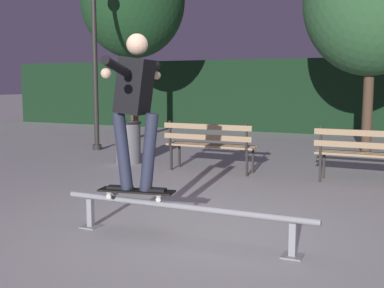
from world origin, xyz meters
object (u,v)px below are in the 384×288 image
(skateboard, at_px, (136,191))
(lamp_post_left, at_px, (94,40))
(skateboarder, at_px, (135,99))
(tree_far_left, at_px, (133,1))
(trash_can, at_px, (128,142))
(grind_rail, at_px, (182,212))
(tree_behind_benches, at_px, (372,1))
(park_bench_leftmost, at_px, (210,141))
(park_bench_left_center, at_px, (370,150))

(skateboard, bearing_deg, lamp_post_left, 128.94)
(skateboarder, height_order, tree_far_left, tree_far_left)
(lamp_post_left, xyz_separation_m, trash_can, (1.65, -1.31, -2.07))
(grind_rail, height_order, tree_far_left, tree_far_left)
(grind_rail, bearing_deg, trash_can, 128.18)
(skateboard, distance_m, lamp_post_left, 6.78)
(grind_rail, xyz_separation_m, skateboarder, (-0.51, 0.00, 1.09))
(grind_rail, distance_m, tree_behind_benches, 7.92)
(park_bench_leftmost, relative_size, tree_behind_benches, 0.33)
(skateboard, height_order, tree_behind_benches, tree_behind_benches)
(tree_behind_benches, bearing_deg, skateboard, -102.52)
(park_bench_leftmost, bearing_deg, skateboard, -79.75)
(grind_rail, distance_m, skateboard, 0.54)
(skateboarder, bearing_deg, grind_rail, -0.05)
(grind_rail, distance_m, lamp_post_left, 7.15)
(tree_behind_benches, bearing_deg, trash_can, -138.78)
(grind_rail, height_order, tree_behind_benches, tree_behind_benches)
(skateboarder, height_order, tree_behind_benches, tree_behind_benches)
(skateboard, bearing_deg, tree_behind_benches, 77.48)
(park_bench_leftmost, xyz_separation_m, trash_can, (-1.78, 0.23, -0.12))
(lamp_post_left, bearing_deg, park_bench_left_center, -14.38)
(park_bench_left_center, bearing_deg, skateboard, -119.35)
(park_bench_left_center, distance_m, tree_far_left, 8.20)
(park_bench_leftmost, bearing_deg, trash_can, 172.50)
(park_bench_leftmost, height_order, park_bench_left_center, same)
(trash_can, bearing_deg, grind_rail, -51.82)
(tree_far_left, xyz_separation_m, trash_can, (2.08, -3.70, -3.32))
(tree_far_left, bearing_deg, park_bench_leftmost, -45.50)
(skateboard, relative_size, park_bench_left_center, 0.50)
(park_bench_left_center, xyz_separation_m, trash_can, (-4.37, 0.23, -0.12))
(skateboard, bearing_deg, park_bench_left_center, 60.65)
(lamp_post_left, distance_m, trash_can, 2.95)
(tree_far_left, bearing_deg, park_bench_left_center, -31.35)
(skateboard, relative_size, tree_far_left, 0.15)
(trash_can, bearing_deg, park_bench_leftmost, -7.50)
(grind_rail, distance_m, park_bench_leftmost, 3.68)
(skateboarder, xyz_separation_m, lamp_post_left, (-4.07, 5.03, 1.10))
(tree_behind_benches, height_order, lamp_post_left, tree_behind_benches)
(tree_far_left, height_order, trash_can, tree_far_left)
(park_bench_leftmost, bearing_deg, tree_behind_benches, 59.21)
(park_bench_leftmost, height_order, trash_can, park_bench_leftmost)
(skateboard, xyz_separation_m, lamp_post_left, (-4.07, 5.03, 2.04))
(skateboarder, relative_size, park_bench_leftmost, 0.97)
(park_bench_left_center, xyz_separation_m, lamp_post_left, (-6.03, 1.55, 1.94))
(skateboarder, xyz_separation_m, tree_behind_benches, (1.61, 7.24, 1.91))
(tree_behind_benches, xyz_separation_m, trash_can, (-4.02, -3.52, -2.88))
(skateboarder, xyz_separation_m, trash_can, (-2.42, 3.72, -0.97))
(skateboarder, bearing_deg, tree_far_left, 121.22)
(grind_rail, bearing_deg, park_bench_leftmost, 108.17)
(park_bench_left_center, height_order, tree_far_left, tree_far_left)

